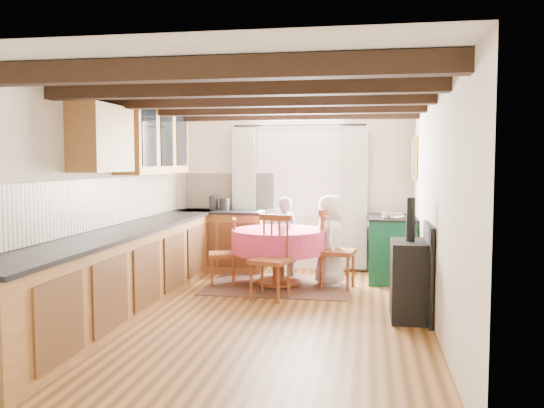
% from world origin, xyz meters
% --- Properties ---
extents(floor, '(3.60, 5.50, 0.00)m').
position_xyz_m(floor, '(0.00, 0.00, 0.00)').
color(floor, '#A66E38').
rests_on(floor, ground).
extents(ceiling, '(3.60, 5.50, 0.00)m').
position_xyz_m(ceiling, '(0.00, 0.00, 2.40)').
color(ceiling, white).
rests_on(ceiling, ground).
extents(wall_back, '(3.60, 0.00, 2.40)m').
position_xyz_m(wall_back, '(0.00, 2.75, 1.20)').
color(wall_back, silver).
rests_on(wall_back, ground).
extents(wall_front, '(3.60, 0.00, 2.40)m').
position_xyz_m(wall_front, '(0.00, -2.75, 1.20)').
color(wall_front, silver).
rests_on(wall_front, ground).
extents(wall_left, '(0.00, 5.50, 2.40)m').
position_xyz_m(wall_left, '(-1.80, 0.00, 1.20)').
color(wall_left, silver).
rests_on(wall_left, ground).
extents(wall_right, '(0.00, 5.50, 2.40)m').
position_xyz_m(wall_right, '(1.80, 0.00, 1.20)').
color(wall_right, silver).
rests_on(wall_right, ground).
extents(beam_a, '(3.60, 0.16, 0.16)m').
position_xyz_m(beam_a, '(0.00, -2.00, 2.31)').
color(beam_a, black).
rests_on(beam_a, ceiling).
extents(beam_b, '(3.60, 0.16, 0.16)m').
position_xyz_m(beam_b, '(0.00, -1.00, 2.31)').
color(beam_b, black).
rests_on(beam_b, ceiling).
extents(beam_c, '(3.60, 0.16, 0.16)m').
position_xyz_m(beam_c, '(0.00, 0.00, 2.31)').
color(beam_c, black).
rests_on(beam_c, ceiling).
extents(beam_d, '(3.60, 0.16, 0.16)m').
position_xyz_m(beam_d, '(0.00, 1.00, 2.31)').
color(beam_d, black).
rests_on(beam_d, ceiling).
extents(beam_e, '(3.60, 0.16, 0.16)m').
position_xyz_m(beam_e, '(0.00, 2.00, 2.31)').
color(beam_e, black).
rests_on(beam_e, ceiling).
extents(splash_left, '(0.02, 4.50, 0.55)m').
position_xyz_m(splash_left, '(-1.78, 0.30, 1.20)').
color(splash_left, beige).
rests_on(splash_left, wall_left).
extents(splash_back, '(1.40, 0.02, 0.55)m').
position_xyz_m(splash_back, '(-1.00, 2.73, 1.20)').
color(splash_back, beige).
rests_on(splash_back, wall_back).
extents(base_cabinet_left, '(0.60, 5.30, 0.88)m').
position_xyz_m(base_cabinet_left, '(-1.50, 0.00, 0.44)').
color(base_cabinet_left, '#A36F3A').
rests_on(base_cabinet_left, floor).
extents(base_cabinet_back, '(1.30, 0.60, 0.88)m').
position_xyz_m(base_cabinet_back, '(-1.05, 2.45, 0.44)').
color(base_cabinet_back, '#A36F3A').
rests_on(base_cabinet_back, floor).
extents(worktop_left, '(0.64, 5.30, 0.04)m').
position_xyz_m(worktop_left, '(-1.48, 0.00, 0.90)').
color(worktop_left, black).
rests_on(worktop_left, base_cabinet_left).
extents(worktop_back, '(1.30, 0.64, 0.04)m').
position_xyz_m(worktop_back, '(-1.05, 2.43, 0.90)').
color(worktop_back, black).
rests_on(worktop_back, base_cabinet_back).
extents(wall_cabinet_glass, '(0.34, 1.80, 0.90)m').
position_xyz_m(wall_cabinet_glass, '(-1.63, 1.20, 1.95)').
color(wall_cabinet_glass, '#A36F3A').
rests_on(wall_cabinet_glass, wall_left).
extents(wall_cabinet_solid, '(0.34, 0.90, 0.70)m').
position_xyz_m(wall_cabinet_solid, '(-1.63, -0.30, 1.90)').
color(wall_cabinet_solid, '#A36F3A').
rests_on(wall_cabinet_solid, wall_left).
extents(window_frame, '(1.34, 0.03, 1.54)m').
position_xyz_m(window_frame, '(0.10, 2.73, 1.60)').
color(window_frame, white).
rests_on(window_frame, wall_back).
extents(window_pane, '(1.20, 0.01, 1.40)m').
position_xyz_m(window_pane, '(0.10, 2.74, 1.60)').
color(window_pane, white).
rests_on(window_pane, wall_back).
extents(curtain_left, '(0.35, 0.10, 2.10)m').
position_xyz_m(curtain_left, '(-0.75, 2.65, 1.10)').
color(curtain_left, '#989F8E').
rests_on(curtain_left, wall_back).
extents(curtain_right, '(0.35, 0.10, 2.10)m').
position_xyz_m(curtain_right, '(0.95, 2.65, 1.10)').
color(curtain_right, '#989F8E').
rests_on(curtain_right, wall_back).
extents(curtain_rod, '(2.00, 0.03, 0.03)m').
position_xyz_m(curtain_rod, '(0.10, 2.65, 2.20)').
color(curtain_rod, black).
rests_on(curtain_rod, wall_back).
extents(wall_picture, '(0.04, 0.50, 0.60)m').
position_xyz_m(wall_picture, '(1.77, 2.30, 1.70)').
color(wall_picture, gold).
rests_on(wall_picture, wall_right).
extents(wall_plate, '(0.30, 0.02, 0.30)m').
position_xyz_m(wall_plate, '(1.05, 2.72, 1.70)').
color(wall_plate, silver).
rests_on(wall_plate, wall_back).
extents(rug, '(1.89, 1.47, 0.01)m').
position_xyz_m(rug, '(-0.03, 1.52, 0.01)').
color(rug, '#413628').
rests_on(rug, floor).
extents(dining_table, '(1.25, 1.25, 0.76)m').
position_xyz_m(dining_table, '(-0.03, 1.52, 0.38)').
color(dining_table, '#C83C66').
rests_on(dining_table, floor).
extents(chair_near, '(0.53, 0.55, 1.02)m').
position_xyz_m(chair_near, '(-0.02, 0.75, 0.51)').
color(chair_near, '#9B4C26').
rests_on(chair_near, floor).
extents(chair_left, '(0.49, 0.48, 0.90)m').
position_xyz_m(chair_left, '(-0.78, 1.43, 0.45)').
color(chair_left, '#9B4C26').
rests_on(chair_left, floor).
extents(chair_right, '(0.53, 0.52, 1.05)m').
position_xyz_m(chair_right, '(0.75, 1.47, 0.52)').
color(chair_right, '#9B4C26').
rests_on(chair_right, floor).
extents(aga_range, '(0.64, 0.99, 0.91)m').
position_xyz_m(aga_range, '(1.47, 2.16, 0.46)').
color(aga_range, '#0D452A').
rests_on(aga_range, floor).
extents(cast_iron_stove, '(0.39, 0.64, 1.28)m').
position_xyz_m(cast_iron_stove, '(1.58, 0.16, 0.64)').
color(cast_iron_stove, black).
rests_on(cast_iron_stove, floor).
extents(child_far, '(0.47, 0.37, 1.15)m').
position_xyz_m(child_far, '(-0.05, 2.16, 0.58)').
color(child_far, slate).
rests_on(child_far, floor).
extents(child_right, '(0.44, 0.62, 1.21)m').
position_xyz_m(child_right, '(0.64, 1.66, 0.61)').
color(child_right, white).
rests_on(child_right, floor).
extents(bowl_a, '(0.21, 0.21, 0.05)m').
position_xyz_m(bowl_a, '(0.03, 1.72, 0.78)').
color(bowl_a, silver).
rests_on(bowl_a, dining_table).
extents(bowl_b, '(0.23, 0.23, 0.05)m').
position_xyz_m(bowl_b, '(0.02, 1.62, 0.78)').
color(bowl_b, silver).
rests_on(bowl_b, dining_table).
extents(cup, '(0.14, 0.14, 0.09)m').
position_xyz_m(cup, '(0.09, 1.13, 0.80)').
color(cup, silver).
rests_on(cup, dining_table).
extents(canister_tall, '(0.13, 0.13, 0.22)m').
position_xyz_m(canister_tall, '(-1.20, 2.53, 1.03)').
color(canister_tall, '#262628').
rests_on(canister_tall, worktop_back).
extents(canister_wide, '(0.16, 0.16, 0.18)m').
position_xyz_m(canister_wide, '(-1.01, 2.50, 1.01)').
color(canister_wide, '#262628').
rests_on(canister_wide, worktop_back).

